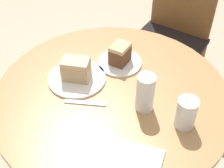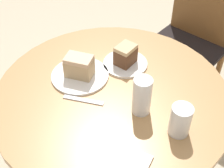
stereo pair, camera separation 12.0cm
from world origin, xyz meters
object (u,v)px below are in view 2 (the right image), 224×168
(chair, at_px, (187,42))
(glass_water, at_px, (180,121))
(cake_slice_near, at_px, (79,66))
(plate_far, at_px, (125,63))
(plate_near, at_px, (80,75))
(cake_slice_far, at_px, (126,55))
(glass_lemonade, at_px, (142,98))

(chair, height_order, glass_water, chair)
(cake_slice_near, relative_size, glass_water, 1.08)
(plate_far, distance_m, cake_slice_near, 0.21)
(plate_near, height_order, plate_far, same)
(plate_near, xyz_separation_m, plate_far, (0.10, 0.18, 0.00))
(chair, xyz_separation_m, plate_far, (0.00, -0.66, 0.25))
(cake_slice_far, bearing_deg, plate_near, -120.02)
(plate_far, height_order, glass_water, glass_water)
(glass_water, bearing_deg, cake_slice_near, 178.98)
(glass_water, bearing_deg, plate_far, 152.71)
(chair, xyz_separation_m, plate_near, (-0.10, -0.84, 0.25))
(cake_slice_far, height_order, glass_water, glass_water)
(plate_near, xyz_separation_m, cake_slice_near, (0.00, -0.00, 0.05))
(glass_lemonade, relative_size, glass_water, 1.29)
(cake_slice_near, relative_size, cake_slice_far, 1.47)
(plate_far, bearing_deg, glass_lemonade, -42.02)
(chair, height_order, plate_far, chair)
(cake_slice_far, bearing_deg, glass_water, -27.29)
(plate_far, relative_size, cake_slice_far, 2.20)
(glass_lemonade, bearing_deg, plate_far, 137.98)
(plate_far, bearing_deg, plate_near, -120.02)
(plate_far, bearing_deg, chair, 90.13)
(chair, relative_size, cake_slice_near, 7.11)
(plate_near, height_order, cake_slice_far, cake_slice_far)
(plate_far, height_order, glass_lemonade, glass_lemonade)
(chair, height_order, plate_near, chair)
(cake_slice_far, xyz_separation_m, glass_lemonade, (0.20, -0.18, 0.01))
(chair, relative_size, glass_lemonade, 5.97)
(plate_far, height_order, cake_slice_far, cake_slice_far)
(chair, height_order, cake_slice_near, chair)
(plate_near, xyz_separation_m, glass_water, (0.46, -0.01, 0.05))
(chair, bearing_deg, plate_near, -93.74)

